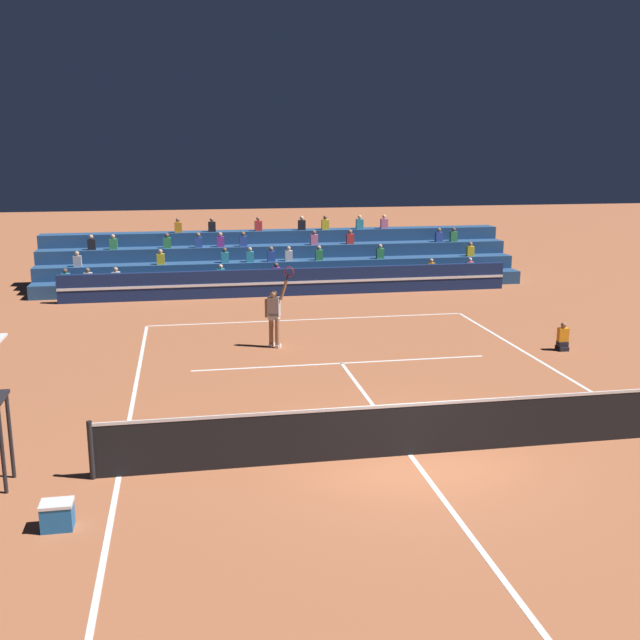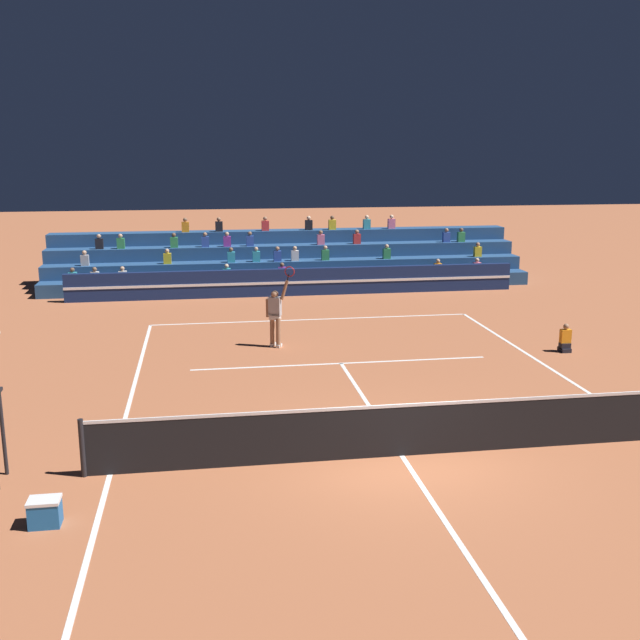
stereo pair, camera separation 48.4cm
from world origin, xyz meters
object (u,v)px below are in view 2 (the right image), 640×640
Objects in this scene: ball_kid_courtside at (565,341)px; tennis_ball at (537,401)px; equipment_cooler at (45,512)px; tennis_player at (276,315)px.

ball_kid_courtside is 4.93m from tennis_ball.
tennis_ball is 11.10m from equipment_cooler.
equipment_cooler is at bearing -147.12° from ball_kid_courtside.
tennis_player is 36.68× the size of tennis_ball.
equipment_cooler is at bearing -157.25° from tennis_ball.
tennis_ball is 0.14× the size of equipment_cooler.
ball_kid_courtside is 12.43× the size of tennis_ball.
tennis_ball is at bearing -123.75° from ball_kid_courtside.
ball_kid_courtside reaches higher than tennis_ball.
ball_kid_courtside is at bearing 56.25° from tennis_ball.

